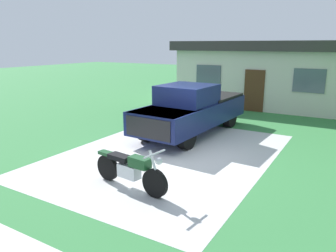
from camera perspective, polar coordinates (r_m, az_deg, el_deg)
name	(u,v)px	position (r m, az deg, el deg)	size (l,w,h in m)	color
ground_plane	(169,154)	(10.09, 0.10, -5.01)	(80.00, 80.00, 0.00)	#35793F
driveway_pad	(169,154)	(10.09, 0.10, -4.99)	(5.92, 8.12, 0.01)	#BDBDBD
motorcycle	(130,169)	(7.70, -6.70, -7.63)	(2.21, 0.70, 1.09)	black
pickup_truck	(193,109)	(12.31, 4.42, 3.08)	(2.29, 5.72, 1.90)	black
neighbor_house	(268,72)	(19.27, 17.23, 9.04)	(9.60, 5.60, 3.50)	beige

